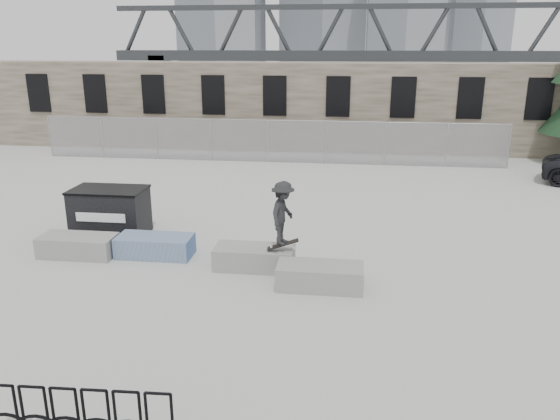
% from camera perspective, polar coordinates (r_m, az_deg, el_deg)
% --- Properties ---
extents(ground, '(120.00, 120.00, 0.00)m').
position_cam_1_polar(ground, '(14.54, -8.69, -5.25)').
color(ground, '#B0AFAB').
rests_on(ground, ground).
extents(stone_wall, '(36.00, 2.58, 4.50)m').
position_cam_1_polar(stone_wall, '(29.58, -0.20, 10.82)').
color(stone_wall, brown).
rests_on(stone_wall, ground).
extents(chainlink_fence, '(22.06, 0.06, 2.02)m').
position_cam_1_polar(chainlink_fence, '(26.08, -1.29, 7.27)').
color(chainlink_fence, gray).
rests_on(chainlink_fence, ground).
extents(planter_far_left, '(2.00, 0.90, 0.56)m').
position_cam_1_polar(planter_far_left, '(15.58, -20.35, -3.44)').
color(planter_far_left, gray).
rests_on(planter_far_left, ground).
extents(planter_center_left, '(2.00, 0.90, 0.56)m').
position_cam_1_polar(planter_center_left, '(14.97, -12.93, -3.60)').
color(planter_center_left, '#315694').
rests_on(planter_center_left, ground).
extents(planter_center_right, '(2.00, 0.90, 0.56)m').
position_cam_1_polar(planter_center_right, '(13.84, -2.70, -4.89)').
color(planter_center_right, gray).
rests_on(planter_center_right, ground).
extents(planter_offset, '(2.00, 0.90, 0.56)m').
position_cam_1_polar(planter_offset, '(12.79, 4.19, -6.83)').
color(planter_offset, gray).
rests_on(planter_offset, ground).
extents(dumpster, '(2.15, 1.32, 1.41)m').
position_cam_1_polar(dumpster, '(16.84, -17.33, -0.16)').
color(dumpster, black).
rests_on(dumpster, ground).
extents(bike_rack, '(3.14, 0.19, 0.90)m').
position_cam_1_polar(bike_rack, '(8.65, -20.04, -19.70)').
color(bike_rack, black).
rests_on(bike_rack, ground).
extents(truss_bridge, '(70.00, 3.00, 9.80)m').
position_cam_1_polar(truss_bridge, '(68.19, 13.01, 15.52)').
color(truss_bridge, '#2D3033').
rests_on(truss_bridge, ground).
extents(skateboarder, '(0.81, 1.12, 1.73)m').
position_cam_1_polar(skateboarder, '(13.18, 0.30, -0.33)').
color(skateboarder, black).
rests_on(skateboarder, ground).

